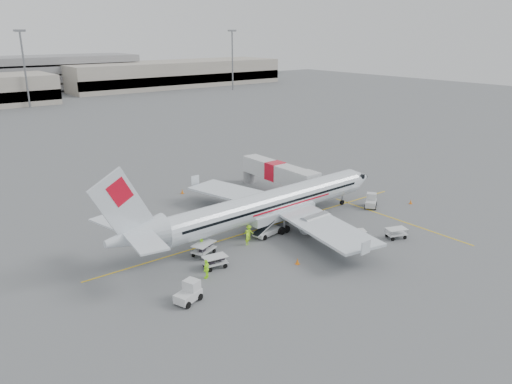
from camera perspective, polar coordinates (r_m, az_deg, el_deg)
ground at (r=58.72m, az=1.21°, el=-4.00°), size 360.00×360.00×0.00m
stripe_lead at (r=58.72m, az=1.21°, el=-4.00°), size 44.00×0.20×0.01m
stripe_cross at (r=63.30m, az=15.78°, el=-3.04°), size 0.20×20.00×0.01m
terminal_east at (r=214.96m, az=-9.23°, el=13.21°), size 90.00×26.00×10.00m
parking_garage at (r=211.15m, az=-22.30°, el=12.60°), size 62.00×24.00×14.00m
mast_center at (r=165.20m, az=-24.90°, el=12.55°), size 3.20×1.20×22.00m
mast_east at (r=197.15m, az=-2.71°, el=14.75°), size 3.20×1.20×22.00m
aircraft at (r=56.75m, az=1.79°, el=0.71°), size 38.25×30.47×10.28m
jet_bridge at (r=70.89m, az=2.22°, el=1.71°), size 3.12×16.28×4.27m
belt_loader at (r=55.93m, az=1.32°, el=-3.79°), size 4.78×2.43×2.47m
tug_fore at (r=66.46m, az=13.00°, el=-1.00°), size 2.64×2.41×1.78m
tug_mid at (r=54.23m, az=11.28°, el=-5.24°), size 2.71×2.30×1.82m
tug_aft at (r=43.31m, az=-7.80°, el=-11.30°), size 2.66×2.04×1.81m
cart_loaded_a at (r=51.60m, az=-5.99°, el=-6.51°), size 2.94×2.39×1.33m
cart_loaded_b at (r=48.94m, az=-4.71°, el=-7.97°), size 2.51×1.71×1.21m
cart_empty_a at (r=57.32m, az=7.36°, el=-4.08°), size 2.33×1.46×1.17m
cart_empty_b at (r=57.54m, az=15.73°, el=-4.56°), size 2.55×2.01×1.16m
cone_nose at (r=69.40m, az=17.27°, el=-1.05°), size 0.38×0.38×0.62m
cone_port at (r=71.22m, az=-8.43°, el=0.08°), size 0.40×0.40×0.66m
cone_stbd at (r=49.76m, az=4.76°, el=-7.88°), size 0.40×0.40×0.65m
crew_a at (r=53.66m, az=-0.98°, el=-5.19°), size 0.75×0.65×1.72m
crew_b at (r=52.00m, az=-6.17°, el=-6.17°), size 0.94×0.84×1.59m
crew_c at (r=55.01m, az=-0.81°, el=-4.61°), size 1.18×1.23×1.69m
crew_d at (r=46.95m, az=-5.67°, el=-8.74°), size 1.16×0.97×1.86m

